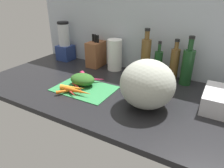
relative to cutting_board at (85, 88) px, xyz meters
The scene contains 21 objects.
ground_plane 16.97cm from the cutting_board, 30.99° to the left, with size 170.00×80.00×3.00cm, color black.
wall_back 57.54cm from the cutting_board, 72.97° to the left, with size 170.00×3.00×60.00cm, color #ADB7C1.
cutting_board is the anchor object (origin of this frame).
carrot_0 8.88cm from the cutting_board, 114.00° to the right, with size 2.01×2.01×17.40cm, color orange.
carrot_1 7.95cm from the cutting_board, 120.89° to the right, with size 3.58×3.58×14.12cm, color orange.
carrot_2 10.35cm from the cutting_board, 103.40° to the right, with size 2.15×2.15×13.95cm, color red.
carrot_3 12.29cm from the cutting_board, 124.45° to the left, with size 3.48×3.48×15.82cm, color #B2264C.
carrot_4 10.11cm from the cutting_board, 153.81° to the left, with size 2.58×2.58×11.71cm, color orange.
carrot_5 8.65cm from the cutting_board, 78.25° to the right, with size 3.41×3.41×16.93cm, color orange.
carrot_6 10.66cm from the cutting_board, 87.83° to the left, with size 2.93×2.93×13.49cm, color #B2264C.
carrot_7 12.00cm from the cutting_board, 151.76° to the left, with size 2.34×2.34×11.24cm, color red.
carrot_8 4.32cm from the cutting_board, 130.19° to the right, with size 2.13×2.13×14.66cm, color red.
carrot_greens_pile 6.46cm from the cutting_board, 138.36° to the left, with size 16.09×12.38×6.81cm, color #2D6023.
winter_squash 41.31cm from the cutting_board, ahead, with size 27.60×27.28×24.82cm, color #B2B7A8.
knife_block 42.72cm from the cutting_board, 113.71° to the left, with size 9.82×15.33×24.52cm.
blender_appliance 62.70cm from the cutting_board, 141.41° to the left, with size 12.00×12.00×31.61cm.
paper_towel_roll 39.72cm from the cutting_board, 90.32° to the left, with size 10.65×10.65×22.68cm, color white.
bottle_0 45.18cm from the cutting_board, 54.88° to the left, with size 6.33×6.33×33.07cm.
bottle_1 50.60cm from the cutting_board, 48.51° to the left, with size 5.26×5.26×25.40cm.
bottle_2 59.42cm from the cutting_board, 42.75° to the left, with size 5.62×5.62×27.49cm.
bottle_3 64.79cm from the cutting_board, 36.29° to the left, with size 7.17×7.17×30.63cm.
Camera 1 is at (55.34, -97.24, 55.59)cm, focal length 32.78 mm.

